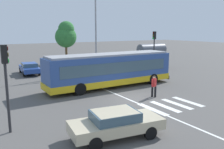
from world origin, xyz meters
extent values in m
plane|color=#514F4C|center=(0.00, 0.00, 0.00)|extent=(160.00, 160.00, 0.00)
cylinder|color=black|center=(4.59, 5.66, 0.50)|extent=(1.00, 0.31, 1.00)
cylinder|color=black|center=(4.61, 3.31, 0.50)|extent=(1.00, 0.31, 1.00)
cylinder|color=black|center=(-3.06, 5.58, 0.50)|extent=(1.00, 0.31, 1.00)
cylinder|color=black|center=(-3.04, 3.24, 0.50)|extent=(1.00, 0.31, 1.00)
cube|color=#2D4C8E|center=(0.54, 4.45, 1.62)|extent=(11.97, 2.67, 2.55)
cube|color=gold|center=(0.54, 4.45, 0.62)|extent=(12.09, 2.69, 0.55)
cube|color=#3D5666|center=(0.54, 4.45, 1.93)|extent=(10.54, 2.70, 0.96)
cube|color=#3D5666|center=(6.51, 4.50, 1.83)|extent=(0.06, 2.24, 1.63)
cube|color=black|center=(6.51, 4.50, 2.72)|extent=(0.08, 1.94, 0.28)
cube|color=#99999E|center=(0.54, 4.45, 2.98)|extent=(11.49, 2.46, 0.16)
cube|color=#28282B|center=(6.63, 4.51, 0.43)|extent=(0.14, 2.55, 0.36)
cylinder|color=black|center=(1.60, -0.10, 0.42)|extent=(0.16, 0.16, 0.85)
cylinder|color=black|center=(1.71, -0.32, 0.42)|extent=(0.16, 0.16, 0.85)
cube|color=#B22323|center=(1.66, -0.21, 1.15)|extent=(0.47, 0.41, 0.60)
cylinder|color=#B22323|center=(1.44, -0.32, 1.12)|extent=(0.10, 0.10, 0.55)
cylinder|color=#B22323|center=(1.87, -0.10, 1.12)|extent=(0.10, 0.10, 0.55)
sphere|color=tan|center=(1.66, -0.21, 1.56)|extent=(0.22, 0.22, 0.22)
sphere|color=black|center=(1.66, -0.21, 1.63)|extent=(0.19, 0.19, 0.19)
cylinder|color=black|center=(-3.17, -4.12, 0.32)|extent=(0.66, 0.28, 0.64)
cylinder|color=black|center=(-3.39, -5.78, 0.32)|extent=(0.66, 0.28, 0.64)
cylinder|color=black|center=(-5.94, -3.75, 0.32)|extent=(0.66, 0.28, 0.64)
cylinder|color=black|center=(-6.15, -5.41, 0.32)|extent=(0.66, 0.28, 0.64)
cube|color=#C6B793|center=(-4.66, -4.76, 0.64)|extent=(4.70, 2.39, 0.52)
cube|color=#3D5666|center=(-4.75, -4.75, 1.12)|extent=(2.35, 1.87, 0.44)
cube|color=#C6B793|center=(-4.75, -4.75, 1.30)|extent=(2.16, 1.77, 0.09)
cylinder|color=black|center=(-5.07, 16.35, 0.32)|extent=(0.24, 0.65, 0.64)
cylinder|color=black|center=(-3.40, 16.25, 0.32)|extent=(0.24, 0.65, 0.64)
cylinder|color=black|center=(-5.23, 13.56, 0.32)|extent=(0.24, 0.65, 0.64)
cylinder|color=black|center=(-3.56, 13.46, 0.32)|extent=(0.24, 0.65, 0.64)
cube|color=#234293|center=(-4.32, 14.90, 0.64)|extent=(2.08, 4.60, 0.52)
cube|color=#3D5666|center=(-4.32, 14.81, 1.12)|extent=(1.73, 2.25, 0.44)
cube|color=#234293|center=(-4.32, 14.81, 1.30)|extent=(1.64, 2.07, 0.09)
cylinder|color=black|center=(-2.26, 17.08, 0.32)|extent=(0.23, 0.65, 0.64)
cylinder|color=black|center=(-0.59, 17.00, 0.32)|extent=(0.23, 0.65, 0.64)
cylinder|color=black|center=(-2.39, 14.29, 0.32)|extent=(0.23, 0.65, 0.64)
cylinder|color=black|center=(-0.71, 14.22, 0.32)|extent=(0.23, 0.65, 0.64)
cube|color=#B7BABF|center=(-1.49, 15.65, 0.64)|extent=(2.02, 4.58, 0.52)
cube|color=#3D5666|center=(-1.49, 15.56, 1.12)|extent=(1.70, 2.23, 0.44)
cube|color=#B7BABF|center=(-1.49, 15.56, 1.30)|extent=(1.61, 2.05, 0.09)
cylinder|color=black|center=(0.27, 16.33, 0.32)|extent=(0.23, 0.65, 0.64)
cylinder|color=black|center=(1.94, 16.24, 0.32)|extent=(0.23, 0.65, 0.64)
cylinder|color=black|center=(0.12, 13.54, 0.32)|extent=(0.23, 0.65, 0.64)
cylinder|color=black|center=(1.79, 13.45, 0.32)|extent=(0.23, 0.65, 0.64)
cube|color=#C6B793|center=(1.03, 14.89, 0.64)|extent=(2.06, 4.59, 0.52)
cube|color=#3D5666|center=(1.03, 14.80, 1.12)|extent=(1.71, 2.24, 0.44)
cube|color=#C6B793|center=(1.03, 14.80, 1.30)|extent=(1.63, 2.06, 0.09)
cylinder|color=black|center=(3.01, 16.34, 0.32)|extent=(0.24, 0.65, 0.64)
cylinder|color=black|center=(4.68, 16.23, 0.32)|extent=(0.24, 0.65, 0.64)
cylinder|color=black|center=(2.83, 13.55, 0.32)|extent=(0.24, 0.65, 0.64)
cylinder|color=black|center=(4.50, 13.45, 0.32)|extent=(0.24, 0.65, 0.64)
cube|color=white|center=(3.75, 14.89, 0.64)|extent=(2.10, 4.61, 0.52)
cube|color=#3D5666|center=(3.75, 14.80, 1.12)|extent=(1.73, 2.26, 0.44)
cube|color=white|center=(3.75, 14.80, 1.30)|extent=(1.65, 2.07, 0.09)
cylinder|color=#28282B|center=(-8.97, -1.44, 1.77)|extent=(0.14, 0.14, 3.55)
cube|color=black|center=(-8.97, -1.44, 4.00)|extent=(0.28, 0.32, 0.90)
cylinder|color=#410907|center=(-8.80, -1.44, 4.27)|extent=(0.04, 0.20, 0.20)
cylinder|color=#463707|center=(-8.80, -1.44, 3.97)|extent=(0.04, 0.20, 0.20)
cylinder|color=green|center=(-8.80, -1.44, 3.67)|extent=(0.04, 0.20, 0.20)
cylinder|color=#28282B|center=(8.35, 7.58, 2.03)|extent=(0.14, 0.14, 4.07)
cube|color=black|center=(8.35, 7.58, 4.52)|extent=(0.28, 0.32, 0.90)
cylinder|color=#410907|center=(8.18, 7.58, 4.79)|extent=(0.04, 0.20, 0.20)
cylinder|color=#463707|center=(8.18, 7.58, 4.49)|extent=(0.04, 0.20, 0.20)
cylinder|color=green|center=(8.18, 7.58, 4.19)|extent=(0.04, 0.20, 0.20)
cylinder|color=#28282B|center=(9.36, 11.48, 1.15)|extent=(0.12, 0.12, 2.30)
cylinder|color=#28282B|center=(13.35, 11.48, 1.15)|extent=(0.12, 0.12, 2.30)
cube|color=slate|center=(11.36, 12.18, 1.26)|extent=(3.83, 0.04, 1.93)
cylinder|color=#515660|center=(11.36, 11.48, 2.48)|extent=(4.07, 1.54, 1.54)
cube|color=#4C3823|center=(11.36, 11.48, 0.45)|extent=(3.19, 0.36, 0.08)
cylinder|color=#939399|center=(3.29, 12.54, 4.80)|extent=(0.20, 0.20, 9.61)
cylinder|color=brown|center=(2.78, 21.49, 1.47)|extent=(0.36, 0.36, 2.94)
sphere|color=#2D7033|center=(2.78, 21.49, 4.08)|extent=(3.27, 3.27, 3.27)
sphere|color=#2D7033|center=(2.83, 21.34, 5.23)|extent=(2.45, 2.45, 2.45)
cube|color=silver|center=(-2.62, -2.46, 0.00)|extent=(0.45, 2.78, 0.01)
cube|color=silver|center=(-1.51, -2.46, 0.00)|extent=(0.45, 2.78, 0.01)
cube|color=silver|center=(-0.39, -2.46, 0.00)|extent=(0.45, 2.78, 0.01)
cube|color=silver|center=(0.72, -2.46, 0.00)|extent=(0.45, 2.78, 0.01)
cube|color=silver|center=(1.84, -2.46, 0.00)|extent=(0.45, 2.78, 0.01)
cube|color=silver|center=(2.96, -2.46, 0.00)|extent=(0.45, 2.78, 0.01)
cube|color=silver|center=(-0.41, 2.00, 0.00)|extent=(0.16, 24.00, 0.01)
camera|label=1|loc=(-10.54, -14.02, 5.15)|focal=38.65mm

